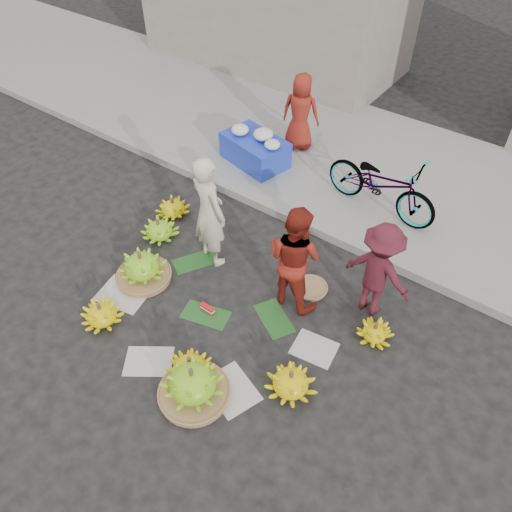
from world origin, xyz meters
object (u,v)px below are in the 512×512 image
Objects in this scene: flower_table at (255,149)px; bicycle at (382,184)px; banana_bunch_4 at (291,382)px; vendor_cream at (209,212)px; banana_bunch_0 at (142,267)px.

flower_table is 0.68× the size of bicycle.
flower_table reaches higher than banana_bunch_4.
banana_bunch_0 is at bearing 77.02° from vendor_cream.
vendor_cream reaches higher than bicycle.
banana_bunch_0 is 3.96m from bicycle.
banana_bunch_4 is 0.43× the size of vendor_cream.
vendor_cream is at bearing 152.52° from bicycle.
vendor_cream reaches higher than flower_table.
banana_bunch_0 is at bearing -70.72° from flower_table.
vendor_cream is 2.87m from bicycle.
banana_bunch_4 is (2.74, -0.28, -0.07)m from banana_bunch_0.
vendor_cream is at bearing 60.78° from banana_bunch_0.
bicycle is (2.09, 3.34, 0.40)m from banana_bunch_0.
bicycle is (1.57, 2.40, -0.26)m from vendor_cream.
banana_bunch_0 is at bearing 153.60° from bicycle.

